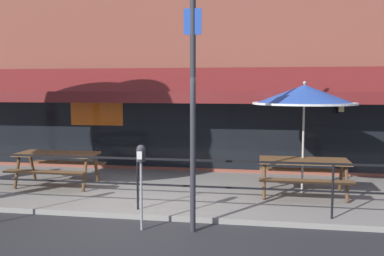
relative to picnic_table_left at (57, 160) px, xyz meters
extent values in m
plane|color=#2D2D30|center=(2.34, -1.80, -0.71)|extent=(120.00, 120.00, 0.00)
cube|color=gray|center=(2.34, 0.20, -0.66)|extent=(15.00, 4.00, 0.10)
cube|color=brown|center=(2.34, 2.45, 3.43)|extent=(15.00, 0.50, 8.27)
cube|color=black|center=(2.34, 2.19, 0.64)|extent=(12.00, 0.02, 2.30)
cube|color=orange|center=(0.09, 2.17, 0.94)|extent=(1.50, 0.02, 0.70)
cube|color=maroon|center=(2.34, 1.65, 1.79)|extent=(13.80, 0.92, 0.70)
cube|color=maroon|center=(2.34, 1.14, 1.39)|extent=(13.80, 0.08, 0.28)
cube|color=black|center=(6.47, 2.06, 1.32)|extent=(0.04, 0.28, 0.04)
cube|color=black|center=(6.47, 1.92, 1.14)|extent=(0.18, 0.18, 0.28)
cube|color=beige|center=(6.47, 1.92, 1.14)|extent=(0.13, 0.19, 0.20)
cylinder|color=black|center=(2.34, -1.50, -0.13)|extent=(0.04, 0.04, 0.95)
cylinder|color=black|center=(5.79, -1.50, -0.13)|extent=(0.04, 0.04, 0.95)
cube|color=black|center=(2.34, -1.50, 0.34)|extent=(13.80, 0.04, 0.04)
cube|color=black|center=(2.34, -1.50, -0.13)|extent=(13.80, 0.03, 0.03)
cube|color=brown|center=(0.00, 0.00, 0.13)|extent=(1.80, 0.80, 0.05)
cube|color=brown|center=(0.00, -0.58, -0.17)|extent=(1.80, 0.26, 0.04)
cube|color=brown|center=(0.00, 0.58, -0.17)|extent=(1.80, 0.26, 0.04)
cylinder|color=brown|center=(0.80, -0.32, -0.24)|extent=(0.07, 0.30, 0.73)
cylinder|color=brown|center=(0.80, 0.32, -0.24)|extent=(0.07, 0.30, 0.73)
cylinder|color=brown|center=(-0.80, -0.32, -0.24)|extent=(0.07, 0.30, 0.73)
cylinder|color=brown|center=(-0.80, 0.32, -0.24)|extent=(0.07, 0.30, 0.73)
cube|color=brown|center=(5.44, 0.00, 0.13)|extent=(1.80, 0.80, 0.05)
cube|color=brown|center=(5.44, -0.58, -0.17)|extent=(1.80, 0.26, 0.04)
cube|color=brown|center=(5.44, 0.58, -0.17)|extent=(1.80, 0.26, 0.04)
cylinder|color=brown|center=(6.24, -0.32, -0.24)|extent=(0.07, 0.30, 0.73)
cylinder|color=brown|center=(6.24, 0.32, -0.24)|extent=(0.07, 0.30, 0.73)
cylinder|color=brown|center=(4.64, -0.32, -0.24)|extent=(0.07, 0.30, 0.73)
cylinder|color=brown|center=(4.64, 0.32, -0.24)|extent=(0.07, 0.30, 0.73)
cylinder|color=#B7B2A8|center=(5.44, 0.25, 0.54)|extent=(0.04, 0.04, 2.30)
cone|color=#2D56B7|center=(5.44, 0.25, 1.49)|extent=(2.10, 2.10, 0.41)
cylinder|color=white|center=(5.44, 0.25, 1.30)|extent=(2.14, 2.14, 0.05)
sphere|color=#B7B2A8|center=(5.44, 0.25, 1.73)|extent=(0.07, 0.07, 0.07)
cylinder|color=gray|center=(2.65, -2.31, -0.13)|extent=(0.04, 0.04, 1.15)
cylinder|color=#2D2D33|center=(2.65, -2.31, 0.54)|extent=(0.15, 0.15, 0.20)
sphere|color=#2D2D33|center=(2.65, -2.31, 0.64)|extent=(0.14, 0.14, 0.14)
cube|color=silver|center=(2.65, -2.39, 0.55)|extent=(0.08, 0.01, 0.13)
cylinder|color=#2D2D33|center=(3.49, -2.25, 1.63)|extent=(0.09, 0.09, 4.68)
cube|color=blue|center=(3.49, -2.27, 2.66)|extent=(0.28, 0.02, 0.40)
camera|label=1|loc=(4.59, -8.94, 1.66)|focal=40.00mm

